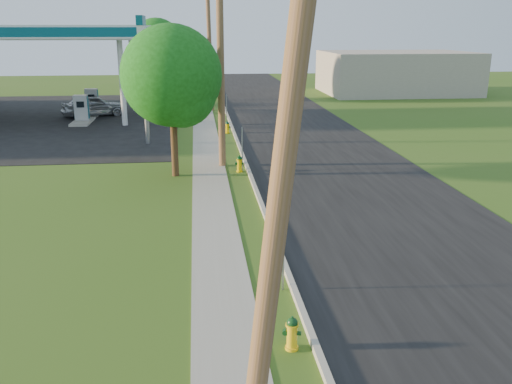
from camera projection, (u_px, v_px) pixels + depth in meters
road at (375, 209)px, 19.38m from camera, size 8.00×120.00×0.02m
curb at (264, 211)px, 18.94m from camera, size 0.15×120.00×0.15m
sidewalk at (214, 215)px, 18.78m from camera, size 1.50×120.00×0.03m
utility_pole_near at (286, 143)px, 6.99m from camera, size 1.40×0.32×9.48m
utility_pole_mid at (221, 58)px, 24.07m from camera, size 1.40×0.32×9.80m
utility_pole_far at (210, 47)px, 41.23m from camera, size 1.40×0.32×9.50m
sign_post_near at (283, 253)px, 13.13m from camera, size 0.05×0.04×2.00m
sign_post_mid at (242, 149)px, 24.36m from camera, size 0.05×0.04×2.00m
sign_post_far at (227, 110)px, 35.96m from camera, size 0.05×0.04×2.00m
gas_canopy at (12, 33)px, 36.67m from camera, size 18.18×9.18×6.40m
fuel_pump_ne at (82, 112)px, 36.73m from camera, size 1.20×3.20×1.90m
fuel_pump_se at (92, 105)px, 40.54m from camera, size 1.20×3.20×1.90m
price_pylon at (142, 43)px, 28.75m from camera, size 0.34×2.04×6.85m
distant_building at (396, 72)px, 53.50m from camera, size 14.00×10.00×4.00m
tree_verge at (174, 80)px, 22.54m from camera, size 4.25×4.25×6.44m
tree_lot at (158, 48)px, 47.00m from camera, size 4.68×4.68×7.09m
hydrant_near at (292, 333)px, 10.85m from camera, size 0.38×0.34×0.74m
hydrant_mid at (239, 164)px, 24.32m from camera, size 0.40×0.35×0.76m
hydrant_far at (227, 127)px, 33.25m from camera, size 0.40×0.35×0.76m
car_silver at (94, 106)px, 39.58m from camera, size 4.92×3.37×1.55m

